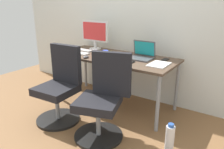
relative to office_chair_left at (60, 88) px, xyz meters
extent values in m
plane|color=brown|center=(0.32, 0.73, -0.42)|extent=(5.28, 5.28, 0.00)
cube|color=silver|center=(0.32, 1.17, 0.88)|extent=(4.40, 0.04, 2.60)
cube|color=brown|center=(0.32, 0.73, 0.28)|extent=(1.70, 0.74, 0.03)
cylinder|color=gray|center=(-0.49, 0.41, -0.08)|extent=(0.04, 0.04, 0.69)
cylinder|color=gray|center=(1.12, 0.41, -0.08)|extent=(0.04, 0.04, 0.69)
cylinder|color=gray|center=(-0.49, 1.04, -0.08)|extent=(0.04, 0.04, 0.69)
cylinder|color=gray|center=(1.12, 1.04, -0.08)|extent=(0.04, 0.04, 0.69)
cylinder|color=black|center=(0.00, -0.06, -0.41)|extent=(0.54, 0.54, 0.03)
cylinder|color=gray|center=(0.00, -0.06, -0.22)|extent=(0.05, 0.05, 0.34)
cube|color=black|center=(0.00, -0.06, -0.01)|extent=(0.47, 0.47, 0.09)
cube|color=black|center=(0.01, 0.12, 0.28)|extent=(0.42, 0.10, 0.48)
cylinder|color=black|center=(0.64, -0.06, -0.41)|extent=(0.54, 0.54, 0.03)
cylinder|color=gray|center=(0.64, -0.06, -0.22)|extent=(0.05, 0.05, 0.34)
cube|color=black|center=(0.64, -0.06, -0.01)|extent=(0.56, 0.56, 0.09)
cube|color=black|center=(0.70, 0.11, 0.28)|extent=(0.42, 0.20, 0.48)
cylinder|color=white|center=(1.37, 0.14, -0.28)|extent=(0.09, 0.09, 0.28)
cylinder|color=#2D59B2|center=(1.37, 0.14, -0.13)|extent=(0.06, 0.06, 0.03)
cylinder|color=silver|center=(-0.19, 0.95, 0.30)|extent=(0.18, 0.18, 0.01)
cylinder|color=silver|center=(-0.19, 0.95, 0.36)|extent=(0.04, 0.04, 0.11)
cube|color=silver|center=(-0.19, 0.95, 0.57)|extent=(0.48, 0.03, 0.31)
cube|color=red|center=(-0.19, 0.94, 0.57)|extent=(0.43, 0.00, 0.26)
cube|color=#4C4C51|center=(0.69, 0.77, 0.30)|extent=(0.31, 0.22, 0.02)
cube|color=#4C4C51|center=(0.69, 0.90, 0.42)|extent=(0.31, 0.04, 0.21)
cube|color=teal|center=(0.69, 0.89, 0.42)|extent=(0.28, 0.03, 0.18)
cube|color=silver|center=(-0.20, 0.57, 0.30)|extent=(0.34, 0.12, 0.02)
cube|color=#B7B7B7|center=(-0.28, 0.75, 0.30)|extent=(0.34, 0.12, 0.02)
ellipsoid|color=#515156|center=(0.07, 0.43, 0.31)|extent=(0.06, 0.10, 0.03)
ellipsoid|color=#B7B7B7|center=(0.47, 0.46, 0.31)|extent=(0.06, 0.10, 0.03)
cylinder|color=blue|center=(0.25, 0.62, 0.34)|extent=(0.08, 0.08, 0.09)
cylinder|color=slate|center=(0.13, 0.54, 0.35)|extent=(0.07, 0.07, 0.10)
cube|color=black|center=(0.67, 0.55, 0.30)|extent=(0.07, 0.14, 0.01)
cube|color=black|center=(0.97, 0.92, 0.30)|extent=(0.07, 0.14, 0.01)
cube|color=yellow|center=(0.26, 0.80, 0.31)|extent=(0.21, 0.15, 0.03)
cube|color=white|center=(1.00, 0.67, 0.30)|extent=(0.21, 0.30, 0.01)
camera|label=1|loc=(1.96, -1.75, 1.03)|focal=35.77mm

